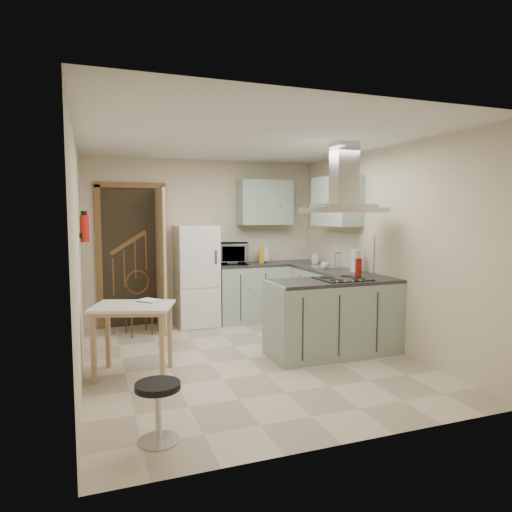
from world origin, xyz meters
name	(u,v)px	position (x,y,z in m)	size (l,w,h in m)	color
floor	(248,359)	(0.00, 0.00, 0.00)	(4.20, 4.20, 0.00)	beige
ceiling	(248,139)	(0.00, 0.00, 2.50)	(4.20, 4.20, 0.00)	silver
back_wall	(204,241)	(0.00, 2.10, 1.25)	(3.60, 3.60, 0.00)	beige
left_wall	(78,257)	(-1.80, 0.00, 1.25)	(4.20, 4.20, 0.00)	beige
right_wall	(382,247)	(1.80, 0.00, 1.25)	(4.20, 4.20, 0.00)	beige
doorway	(132,256)	(-1.10, 2.07, 1.05)	(1.10, 0.12, 2.10)	brown
fridge	(196,276)	(-0.20, 1.80, 0.75)	(0.60, 0.60, 1.50)	white
counter_back	(250,292)	(0.66, 1.80, 0.45)	(1.08, 0.60, 0.90)	#9EB2A0
counter_right	(318,296)	(1.50, 1.12, 0.45)	(0.60, 1.95, 0.90)	#9EB2A0
splashback	(262,246)	(0.96, 2.09, 1.15)	(1.68, 0.02, 0.50)	beige
wall_cabinet_back	(265,203)	(0.95, 1.93, 1.85)	(0.85, 0.35, 0.70)	#9EB2A0
wall_cabinet_right	(336,201)	(1.62, 0.85, 1.85)	(0.35, 0.90, 0.70)	#9EB2A0
peninsula	(334,317)	(1.02, -0.18, 0.45)	(1.55, 0.65, 0.90)	#9EB2A0
hob	(342,279)	(1.12, -0.18, 0.91)	(0.58, 0.50, 0.01)	black
extractor_hood	(344,210)	(1.12, -0.18, 1.72)	(0.90, 0.55, 0.10)	silver
sink	(324,267)	(1.50, 0.95, 0.91)	(0.45, 0.40, 0.01)	silver
fire_extinguisher	(84,229)	(-1.74, 0.90, 1.50)	(0.10, 0.10, 0.32)	#B2140F
drop_leaf_table	(134,340)	(-1.29, -0.09, 0.37)	(0.79, 0.59, 0.74)	#D9C486
bentwood_chair	(139,306)	(-1.08, 1.55, 0.40)	(0.35, 0.35, 0.80)	#542E1C
stool	(158,412)	(-1.25, -1.59, 0.23)	(0.34, 0.34, 0.45)	black
microwave	(229,253)	(0.33, 1.86, 1.06)	(0.59, 0.40, 0.33)	black
kettle	(265,255)	(0.95, 1.90, 1.02)	(0.16, 0.16, 0.23)	silver
cereal_box	(261,254)	(0.87, 1.86, 1.03)	(0.07, 0.17, 0.26)	orange
soap_bottle	(315,257)	(1.61, 1.47, 1.00)	(0.09, 0.09, 0.20)	#AFACB8
paper_towel	(356,261)	(1.62, 0.31, 1.06)	(0.12, 0.12, 0.31)	white
cup	(325,266)	(1.41, 0.77, 0.95)	(0.11, 0.11, 0.09)	white
red_bottle	(358,268)	(1.41, -0.08, 1.01)	(0.08, 0.08, 0.23)	#A6160E
book	(144,298)	(-1.17, -0.02, 0.80)	(0.17, 0.24, 0.11)	#A44136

